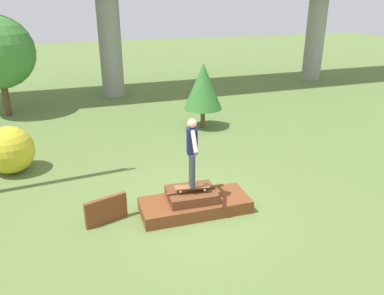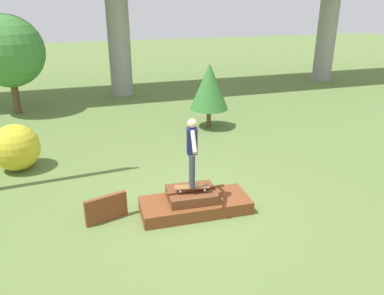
# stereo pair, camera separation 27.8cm
# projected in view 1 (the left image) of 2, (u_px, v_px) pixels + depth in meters

# --- Properties ---
(ground_plane) EXTENTS (80.00, 80.00, 0.00)m
(ground_plane) POSITION_uv_depth(u_px,v_px,m) (195.00, 211.00, 8.79)
(ground_plane) COLOR olive
(scrap_pile) EXTENTS (2.57, 1.13, 0.59)m
(scrap_pile) POSITION_uv_depth(u_px,v_px,m) (194.00, 203.00, 8.72)
(scrap_pile) COLOR brown
(scrap_pile) RESTS_ON ground_plane
(scrap_plank_loose) EXTENTS (0.95, 0.36, 0.61)m
(scrap_plank_loose) POSITION_uv_depth(u_px,v_px,m) (106.00, 210.00, 8.23)
(scrap_plank_loose) COLOR brown
(scrap_plank_loose) RESTS_ON ground_plane
(skateboard) EXTENTS (0.82, 0.37, 0.09)m
(skateboard) POSITION_uv_depth(u_px,v_px,m) (192.00, 187.00, 8.49)
(skateboard) COLOR brown
(skateboard) RESTS_ON scrap_pile
(skater) EXTENTS (0.33, 1.22, 1.60)m
(skater) POSITION_uv_depth(u_px,v_px,m) (192.00, 148.00, 8.14)
(skater) COLOR #383D4C
(skater) RESTS_ON skateboard
(tree_behind_left) EXTENTS (1.45, 1.45, 2.47)m
(tree_behind_left) POSITION_uv_depth(u_px,v_px,m) (203.00, 86.00, 13.96)
(tree_behind_left) COLOR brown
(tree_behind_left) RESTS_ON ground_plane
(bush_yellow_flowering) EXTENTS (1.35, 1.35, 1.35)m
(bush_yellow_flowering) POSITION_uv_depth(u_px,v_px,m) (10.00, 150.00, 10.54)
(bush_yellow_flowering) COLOR gold
(bush_yellow_flowering) RESTS_ON ground_plane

